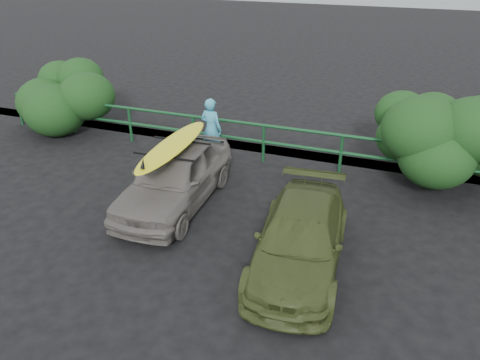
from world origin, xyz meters
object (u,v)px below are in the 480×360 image
object	(u,v)px
man	(211,129)
surfboard	(173,145)
sedan	(175,177)
olive_vehicle	(300,239)
guardrail	(228,138)

from	to	relation	value
man	surfboard	world-z (taller)	man
man	surfboard	size ratio (longest dim) A/B	0.55
sedan	man	xyz separation A→B (m)	(-0.22, 2.49, 0.18)
olive_vehicle	guardrail	bearing A→B (deg)	121.39
guardrail	olive_vehicle	bearing A→B (deg)	-53.48
sedan	man	size ratio (longest dim) A/B	2.30
guardrail	sedan	xyz separation A→B (m)	(-0.12, -2.77, 0.13)
guardrail	surfboard	world-z (taller)	surfboard
guardrail	sedan	world-z (taller)	sedan
man	surfboard	bearing A→B (deg)	104.66
olive_vehicle	man	size ratio (longest dim) A/B	2.23
sedan	olive_vehicle	xyz separation A→B (m)	(3.07, -1.20, -0.11)
man	surfboard	distance (m)	2.56
guardrail	olive_vehicle	size ratio (longest dim) A/B	3.81
olive_vehicle	man	bearing A→B (deg)	126.55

